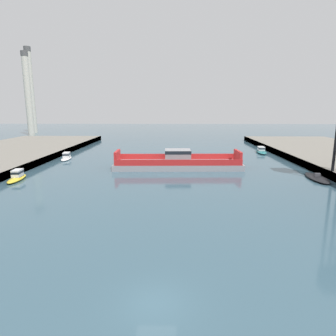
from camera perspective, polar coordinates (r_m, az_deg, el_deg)
ground_plane at (r=18.83m, az=-2.48°, el=-24.86°), size 400.00×400.00×0.00m
chain_ferry at (r=55.69m, az=1.89°, el=1.09°), size 24.08×7.85×3.53m
moored_boat_near_left at (r=69.34m, az=-19.14°, el=2.12°), size 2.81×6.67×1.49m
moored_boat_near_right at (r=78.48m, az=17.68°, el=3.24°), size 3.02×7.77×1.54m
moored_boat_mid_left at (r=52.08m, az=-27.28°, el=-1.45°), size 2.38×6.17×1.65m
moored_boat_mid_right at (r=52.59m, az=26.98°, el=-1.70°), size 3.04×7.97×1.01m
smokestack_distant_a at (r=135.64m, az=-25.61°, el=13.23°), size 2.79×2.79×33.45m
smokestack_distant_b at (r=150.30m, az=-25.15°, el=13.84°), size 2.96×2.96×37.78m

